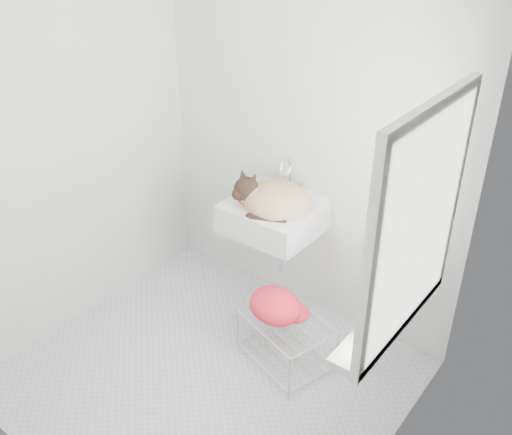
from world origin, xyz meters
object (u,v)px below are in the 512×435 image
Objects in this scene: sink at (273,205)px; cat at (273,200)px; bottle_c at (401,299)px; bottle_b at (380,322)px; wire_rack at (286,341)px; bottle_a at (367,336)px.

cat is (0.01, -0.02, 0.04)m from sink.
cat reaches higher than bottle_c.
cat reaches higher than sink.
bottle_b is at bearing -38.67° from cat.
cat is 3.17× the size of bottle_c.
wire_rack is at bearing 158.05° from bottle_b.
sink reaches higher than wire_rack.
cat is at bearing -57.72° from sink.
wire_rack is 2.57× the size of bottle_b.
cat is 1.28m from bottle_a.
bottle_b reaches higher than wire_rack.
cat is at bearing 145.51° from bottle_a.
cat reaches higher than bottle_b.
sink is 1.12× the size of cat.
bottle_b is at bearing -90.00° from bottle_c.
sink is 2.81× the size of bottle_b.
sink is 1.30m from bottle_a.
wire_rack is 0.99m from bottle_c.
bottle_a is 0.12m from bottle_b.
bottle_a is (1.06, -0.74, 0.00)m from sink.
bottle_b is at bearing 90.00° from bottle_a.
bottle_c is (0.70, -0.06, 0.70)m from wire_rack.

